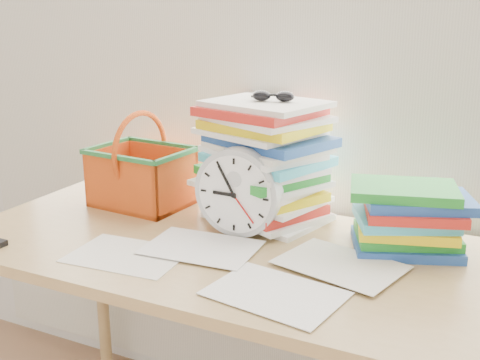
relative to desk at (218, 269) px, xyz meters
The scene contains 8 objects.
curtain 0.73m from the desk, 90.00° to the left, with size 2.40×0.01×2.50m, color beige.
desk is the anchor object (origin of this frame).
paper_stack 0.34m from the desk, 82.81° to the left, with size 0.34×0.28×0.35m, color white, non-canonical shape.
clock 0.21m from the desk, 75.31° to the left, with size 0.24×0.24×0.05m, color #B2B5B9.
sunglasses 0.49m from the desk, 75.20° to the left, with size 0.13×0.11×0.03m, color black, non-canonical shape.
book_stack 0.51m from the desk, 21.66° to the left, with size 0.28×0.22×0.17m, color white, non-canonical shape.
basket 0.46m from the desk, 153.34° to the left, with size 0.29×0.22×0.29m, color #E95A16, non-canonical shape.
scattered_papers 0.08m from the desk, ahead, with size 1.26×0.42×0.02m, color white, non-canonical shape.
Camera 1 is at (0.70, 0.31, 1.35)m, focal length 45.00 mm.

